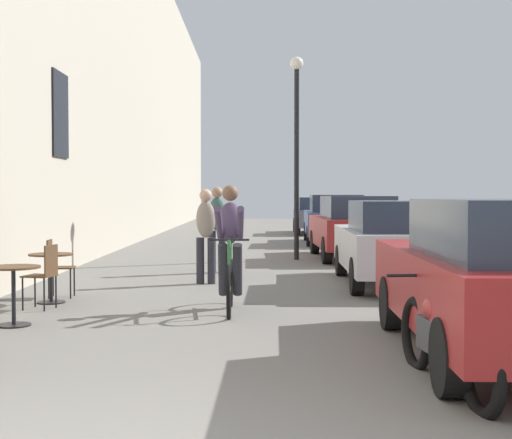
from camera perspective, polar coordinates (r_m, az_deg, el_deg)
The scene contains 15 objects.
building_facade_left at distance 18.78m, azimuth -13.18°, elevation 13.87°, with size 0.54×68.00×10.94m.
cafe_table_mid at distance 9.23m, azimuth -18.40°, elevation -4.72°, with size 0.64×0.64×0.72m.
cafe_table_far at distance 11.02m, azimuth -15.69°, elevation -3.62°, with size 0.64×0.64×0.72m.
cafe_chair_far_toward_street at distance 11.58m, azimuth -15.29°, elevation -3.37°, with size 0.41×0.41×0.89m.
cafe_chair_far_toward_wall at distance 10.43m, azimuth -16.18°, elevation -3.96°, with size 0.46×0.46×0.89m.
cyclist_on_bicycle at distance 9.92m, azimuth -1.99°, elevation -2.49°, with size 0.52×1.76×1.74m.
pedestrian_near at distance 12.88m, azimuth -3.90°, elevation -0.87°, with size 0.35×0.26×1.68m.
pedestrian_mid at distance 14.71m, azimuth -3.00°, elevation -0.38°, with size 0.35×0.26×1.74m.
street_lamp at distance 17.73m, azimuth 3.25°, elevation 6.90°, with size 0.32×0.32×4.90m.
parked_car_nearest at distance 7.32m, azimuth 18.84°, elevation -4.28°, with size 1.92×4.36×1.54m.
parked_car_second at distance 12.86m, azimuth 10.81°, elevation -1.71°, with size 1.85×4.19×1.47m.
parked_car_third at distance 18.03m, azimuth 7.73°, elevation -0.53°, with size 1.90×4.37×1.55m.
parked_car_fourth at distance 23.56m, azimuth 6.20°, elevation 0.09°, with size 2.00×4.48×1.57m.
parked_car_fifth at distance 29.60m, azimuth 4.76°, elevation 0.37°, with size 1.82×4.17×1.47m.
parked_motorcycle at distance 6.22m, azimuth 14.70°, elevation -8.98°, with size 0.62×2.14×0.92m.
Camera 1 is at (0.72, -3.89, 1.58)m, focal length 51.11 mm.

